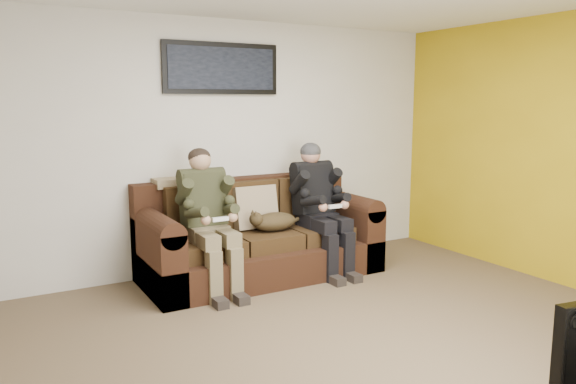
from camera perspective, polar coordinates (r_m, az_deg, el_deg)
floor at (r=4.40m, az=7.21°, el=-14.65°), size 5.00×5.00×0.00m
wall_back at (r=5.99m, az=-5.57°, el=4.67°), size 5.00×0.00×5.00m
sofa at (r=5.80m, az=-3.12°, el=-4.79°), size 2.39×1.03×0.98m
throw_pillow at (r=5.76m, az=-3.35°, el=-1.56°), size 0.46×0.22×0.45m
throw_blanket at (r=5.68m, az=-11.09°, el=1.00°), size 0.49×0.24×0.09m
person_left at (r=5.29m, az=-8.16°, el=-1.92°), size 0.51×0.87×1.33m
person_right at (r=5.84m, az=3.14°, el=-0.74°), size 0.51×0.86×1.34m
cat at (r=5.64m, az=-1.55°, el=-3.00°), size 0.66×0.26×0.24m
framed_poster at (r=5.89m, az=-6.75°, el=12.36°), size 1.25×0.05×0.52m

